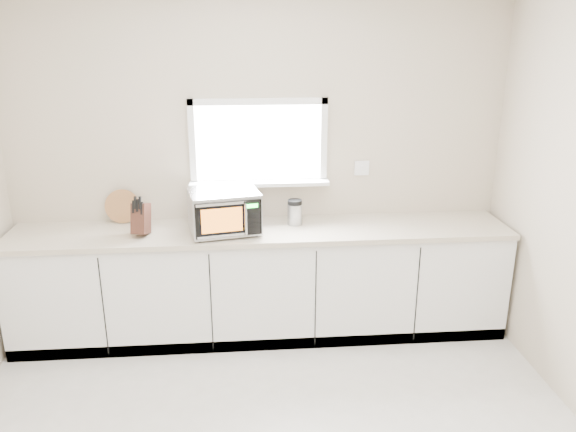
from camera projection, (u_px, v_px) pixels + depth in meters
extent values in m
cube|color=#BAAF94|center=(259.00, 166.00, 4.57)|extent=(4.00, 0.02, 2.70)
cube|color=white|center=(259.00, 142.00, 4.49)|extent=(1.00, 0.02, 0.60)
cube|color=white|center=(260.00, 183.00, 4.53)|extent=(1.12, 0.16, 0.03)
cube|color=white|center=(258.00, 102.00, 4.37)|extent=(1.10, 0.04, 0.05)
cube|color=white|center=(259.00, 182.00, 4.58)|extent=(1.10, 0.04, 0.05)
cube|color=white|center=(192.00, 144.00, 4.43)|extent=(0.05, 0.04, 0.70)
cube|color=white|center=(324.00, 142.00, 4.52)|extent=(0.05, 0.04, 0.70)
cube|color=white|center=(362.00, 168.00, 4.64)|extent=(0.12, 0.01, 0.12)
cube|color=white|center=(262.00, 284.00, 4.57)|extent=(3.92, 0.60, 0.88)
cube|color=#B5A995|center=(261.00, 231.00, 4.42)|extent=(3.92, 0.64, 0.04)
cylinder|color=black|center=(200.00, 241.00, 4.14)|extent=(0.02, 0.02, 0.02)
cylinder|color=black|center=(194.00, 227.00, 4.42)|extent=(0.02, 0.02, 0.02)
cylinder|color=black|center=(256.00, 235.00, 4.25)|extent=(0.02, 0.02, 0.02)
cylinder|color=black|center=(248.00, 222.00, 4.53)|extent=(0.02, 0.02, 0.02)
cube|color=#ACAFB3|center=(224.00, 211.00, 4.28)|extent=(0.58, 0.48, 0.31)
cube|color=black|center=(229.00, 219.00, 4.10)|extent=(0.48, 0.11, 0.27)
cube|color=orange|center=(222.00, 220.00, 4.08)|extent=(0.30, 0.06, 0.18)
cylinder|color=silver|center=(246.00, 219.00, 4.11)|extent=(0.02, 0.02, 0.24)
cube|color=black|center=(252.00, 218.00, 4.14)|extent=(0.12, 0.03, 0.26)
cube|color=#19FF33|center=(252.00, 206.00, 4.11)|extent=(0.09, 0.02, 0.03)
cube|color=silver|center=(223.00, 191.00, 4.23)|extent=(0.58, 0.48, 0.01)
cube|color=#401F16|center=(141.00, 218.00, 4.24)|extent=(0.14, 0.24, 0.27)
cube|color=black|center=(133.00, 207.00, 4.15)|extent=(0.02, 0.05, 0.10)
cube|color=black|center=(137.00, 205.00, 4.15)|extent=(0.02, 0.05, 0.10)
cube|color=black|center=(142.00, 208.00, 4.15)|extent=(0.02, 0.05, 0.10)
cube|color=black|center=(135.00, 203.00, 4.14)|extent=(0.02, 0.05, 0.10)
cube|color=black|center=(140.00, 203.00, 4.14)|extent=(0.02, 0.05, 0.10)
cylinder|color=#A1673E|center=(122.00, 206.00, 4.51)|extent=(0.27, 0.07, 0.27)
cylinder|color=#ACAFB3|center=(295.00, 214.00, 4.49)|extent=(0.14, 0.14, 0.17)
cylinder|color=black|center=(295.00, 202.00, 4.46)|extent=(0.13, 0.13, 0.04)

